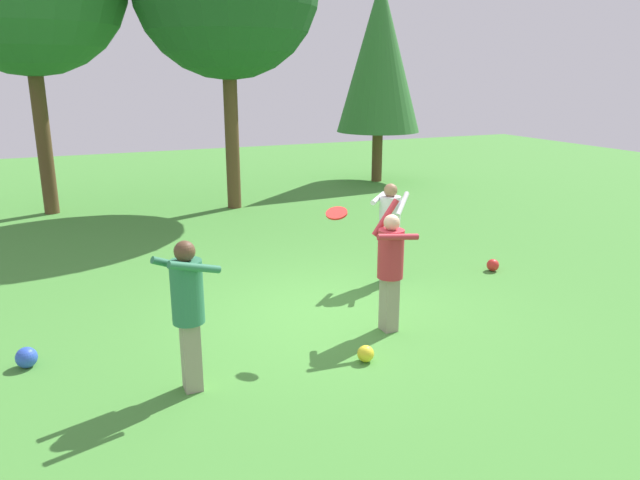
% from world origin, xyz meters
% --- Properties ---
extents(ground_plane, '(40.00, 40.00, 0.00)m').
position_xyz_m(ground_plane, '(0.00, 0.00, 0.00)').
color(ground_plane, '#478C38').
extents(person_thrower, '(0.56, 0.53, 1.75)m').
position_xyz_m(person_thrower, '(0.48, -0.75, 0.94)').
color(person_thrower, gray).
rests_on(person_thrower, ground_plane).
extents(person_catcher, '(0.68, 0.62, 1.68)m').
position_xyz_m(person_catcher, '(-2.26, -1.24, 1.00)').
color(person_catcher, gray).
rests_on(person_catcher, ground_plane).
extents(person_bystander, '(0.74, 0.73, 1.64)m').
position_xyz_m(person_bystander, '(1.44, 0.93, 0.97)').
color(person_bystander, '#38476B').
rests_on(person_bystander, ground_plane).
extents(frisbee, '(0.38, 0.37, 0.12)m').
position_xyz_m(frisbee, '(-0.26, -0.67, 1.66)').
color(frisbee, red).
extents(ball_red, '(0.21, 0.21, 0.21)m').
position_xyz_m(ball_red, '(3.39, 0.68, 0.11)').
color(ball_red, red).
rests_on(ball_red, ground_plane).
extents(ball_yellow, '(0.20, 0.20, 0.20)m').
position_xyz_m(ball_yellow, '(-0.23, -1.44, 0.10)').
color(ball_yellow, yellow).
rests_on(ball_yellow, ground_plane).
extents(ball_blue, '(0.25, 0.25, 0.25)m').
position_xyz_m(ball_blue, '(-3.93, 0.04, 0.12)').
color(ball_blue, blue).
rests_on(ball_blue, ground_plane).
extents(tree_far_right, '(2.56, 2.56, 6.12)m').
position_xyz_m(tree_far_right, '(5.94, 9.45, 3.82)').
color(tree_far_right, brown).
rests_on(tree_far_right, ground_plane).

